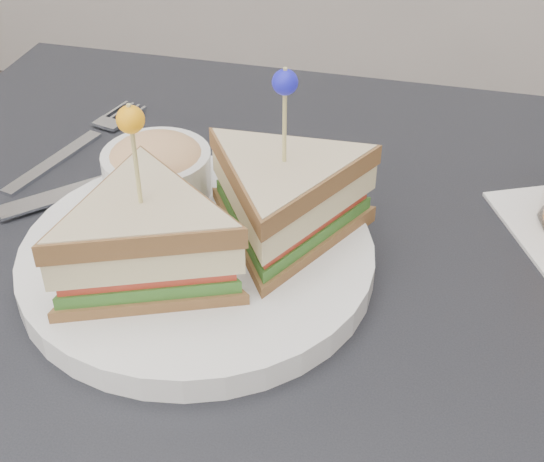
# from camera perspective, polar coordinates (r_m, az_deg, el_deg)

# --- Properties ---
(table) EXTENTS (0.80, 0.80, 0.75)m
(table) POSITION_cam_1_polar(r_m,az_deg,el_deg) (0.64, -1.09, -9.43)
(table) COLOR black
(table) RESTS_ON ground
(plate_meal) EXTENTS (0.33, 0.32, 0.17)m
(plate_meal) POSITION_cam_1_polar(r_m,az_deg,el_deg) (0.59, -5.00, 0.68)
(plate_meal) COLOR white
(plate_meal) RESTS_ON table
(cutlery_fork) EXTENTS (0.07, 0.20, 0.01)m
(cutlery_fork) POSITION_cam_1_polar(r_m,az_deg,el_deg) (0.80, -14.00, 6.59)
(cutlery_fork) COLOR silver
(cutlery_fork) RESTS_ON table
(cutlery_knife) EXTENTS (0.17, 0.17, 0.01)m
(cutlery_knife) POSITION_cam_1_polar(r_m,az_deg,el_deg) (0.71, -19.14, 1.41)
(cutlery_knife) COLOR silver
(cutlery_knife) RESTS_ON table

